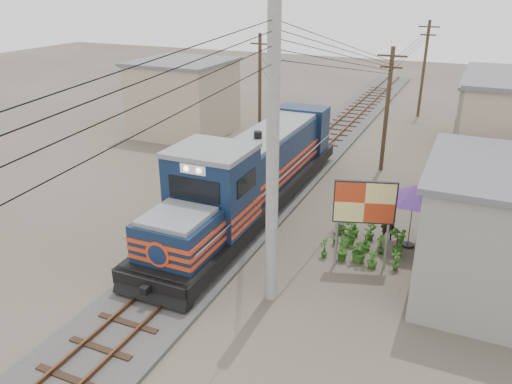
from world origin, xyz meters
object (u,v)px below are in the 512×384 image
at_px(locomotive, 252,176).
at_px(billboard, 365,205).
at_px(market_umbrella, 415,193).
at_px(vendor, 388,221).

relative_size(locomotive, billboard, 4.76).
relative_size(market_umbrella, vendor, 1.91).
bearing_deg(vendor, locomotive, -13.10).
relative_size(billboard, vendor, 2.09).
relative_size(locomotive, vendor, 9.95).
relative_size(billboard, market_umbrella, 1.09).
relative_size(locomotive, market_umbrella, 5.20).
xyz_separation_m(locomotive, vendor, (6.40, -0.22, -0.96)).
bearing_deg(market_umbrella, vendor, 162.70).
height_order(billboard, vendor, billboard).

